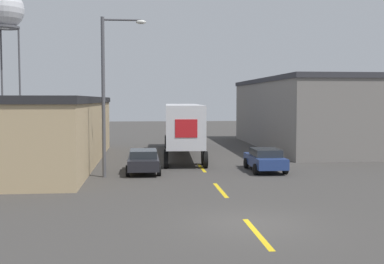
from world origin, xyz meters
TOP-DOWN VIEW (x-y plane):
  - ground_plane at (0.00, 0.00)m, footprint 160.00×160.00m
  - road_centerline at (0.00, 6.22)m, footprint 0.20×18.68m
  - warehouse_left at (-11.63, 16.98)m, footprint 9.99×21.81m
  - warehouse_right at (12.83, 26.24)m, footprint 12.41×21.57m
  - semi_truck at (-0.66, 20.78)m, footprint 3.47×15.97m
  - parked_car_left_far at (-3.65, 12.07)m, footprint 1.97×4.17m
  - parked_car_right_mid at (3.65, 11.98)m, footprint 1.97×4.17m
  - water_tower at (-24.57, 59.89)m, footprint 6.01×6.01m
  - street_lamp at (-5.56, 10.67)m, footprint 2.47×0.32m

SIDE VIEW (x-z plane):
  - ground_plane at x=0.00m, z-range 0.00..0.00m
  - road_centerline at x=0.00m, z-range 0.00..0.01m
  - parked_car_left_far at x=-3.65m, z-range 0.04..1.42m
  - parked_car_right_mid at x=3.65m, z-range 0.04..1.42m
  - warehouse_left at x=-11.63m, z-range 0.01..4.50m
  - semi_truck at x=-0.66m, z-range 0.43..4.38m
  - warehouse_right at x=12.83m, z-range 0.00..6.21m
  - street_lamp at x=-5.56m, z-range 0.65..9.47m
  - water_tower at x=-24.57m, z-range 7.26..28.25m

